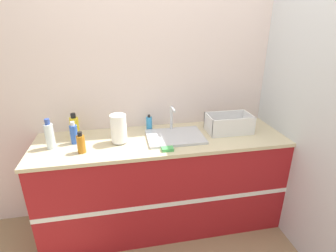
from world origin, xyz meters
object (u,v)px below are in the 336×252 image
Objects in this scene: paper_towel_roll at (119,129)px; dish_rack at (229,125)px; sink at (175,135)px; bottle_yellow at (75,127)px; bottle_clear at (50,135)px; bottle_amber at (81,144)px; bottle_blue at (74,134)px; soap_dispenser at (149,123)px.

paper_towel_roll reaches higher than dish_rack.
dish_rack is (0.50, 0.03, 0.04)m from sink.
sink is at bearing -11.30° from bottle_yellow.
bottle_clear reaches higher than bottle_amber.
bottle_amber is at bearing -156.75° from paper_towel_roll.
soap_dispenser is at bearing 14.55° from bottle_blue.
bottle_yellow is at bearing 154.24° from paper_towel_roll.
sink is 2.85× the size of bottle_amber.
paper_towel_roll reaches higher than soap_dispenser.
paper_towel_roll reaches higher than bottle_amber.
bottle_clear is 1.45× the size of bottle_amber.
paper_towel_roll is (-0.47, -0.01, 0.11)m from sink.
sink is 0.86m from bottle_yellow.
bottle_yellow is at bearing 174.28° from dish_rack.
bottle_blue reaches higher than dish_rack.
bottle_blue is at bearing -86.33° from bottle_yellow.
paper_towel_roll is at bearing -177.49° from dish_rack.
bottle_blue is at bearing 176.85° from sink.
sink is 3.31× the size of soap_dispenser.
sink is 1.23× the size of dish_rack.
bottle_yellow reaches higher than soap_dispenser.
bottle_blue is at bearing 112.34° from bottle_amber.
bottle_yellow reaches higher than bottle_blue.
bottle_amber is 0.66m from soap_dispenser.
bottle_clear reaches higher than soap_dispenser.
soap_dispenser is (-0.70, 0.18, 0.00)m from dish_rack.
bottle_blue is (-1.33, 0.01, 0.02)m from dish_rack.
bottle_yellow is 1.15× the size of bottle_blue.
bottle_blue is (-0.07, 0.18, 0.01)m from bottle_amber.
bottle_clear is (-1.50, -0.04, 0.05)m from dish_rack.
bottle_amber is (0.24, -0.12, -0.03)m from bottle_clear.
sink is 1.00m from bottle_clear.
bottle_blue is (-0.36, 0.06, -0.04)m from paper_towel_roll.
bottle_clear reaches higher than bottle_yellow.
bottle_blue is (0.17, 0.06, -0.02)m from bottle_clear.
paper_towel_roll is at bearing -141.34° from soap_dispenser.
paper_towel_roll is at bearing 23.25° from bottle_amber.
soap_dispenser is (0.28, 0.22, -0.06)m from paper_towel_roll.
bottle_clear is 0.27m from bottle_amber.
bottle_clear reaches higher than bottle_blue.
bottle_amber is at bearing -26.85° from bottle_clear.
bottle_clear is at bearing 153.15° from bottle_amber.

